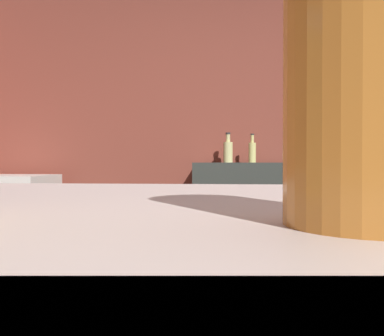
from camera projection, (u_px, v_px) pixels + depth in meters
wall_back at (273, 127)px, 3.45m from camera, size 5.20×0.10×2.70m
back_shelf at (257, 231)px, 3.20m from camera, size 0.98×0.36×1.06m
mini_fridge at (11, 237)px, 3.20m from camera, size 0.60×0.58×0.96m
mixing_bowl at (213, 193)px, 1.83m from camera, size 0.17×0.17×0.05m
pint_glass_far at (371, 68)px, 0.18m from camera, size 0.08×0.08×0.14m
bottle_olive_oil at (252, 151)px, 3.25m from camera, size 0.06×0.06×0.23m
bottle_hot_sauce at (228, 151)px, 3.29m from camera, size 0.07×0.07×0.24m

